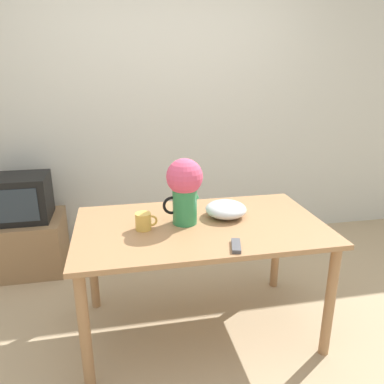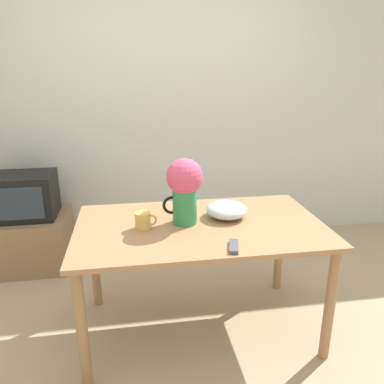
{
  "view_description": "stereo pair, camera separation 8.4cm",
  "coord_description": "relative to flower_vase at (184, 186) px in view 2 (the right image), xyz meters",
  "views": [
    {
      "loc": [
        -0.42,
        -1.82,
        1.66
      ],
      "look_at": [
        0.01,
        0.27,
        0.95
      ],
      "focal_mm": 35.0,
      "sensor_mm": 36.0,
      "label": 1
    },
    {
      "loc": [
        -0.33,
        -1.83,
        1.66
      ],
      "look_at": [
        0.01,
        0.27,
        0.95
      ],
      "focal_mm": 35.0,
      "sensor_mm": 36.0,
      "label": 2
    }
  ],
  "objects": [
    {
      "name": "white_bowl",
      "position": [
        0.27,
        0.05,
        -0.19
      ],
      "size": [
        0.26,
        0.26,
        0.1
      ],
      "color": "silver",
      "rests_on": "table"
    },
    {
      "name": "remote_control",
      "position": [
        0.21,
        -0.38,
        -0.23
      ],
      "size": [
        0.08,
        0.15,
        0.02
      ],
      "color": "#4C4C51",
      "rests_on": "table"
    },
    {
      "name": "table",
      "position": [
        0.09,
        -0.04,
        -0.33
      ],
      "size": [
        1.5,
        0.88,
        0.75
      ],
      "color": "#A3754C",
      "rests_on": "ground_plane"
    },
    {
      "name": "tv_stand",
      "position": [
        -1.21,
        1.03,
        -0.76
      ],
      "size": [
        0.66,
        0.54,
        0.46
      ],
      "color": "#8E6B47",
      "rests_on": "ground_plane"
    },
    {
      "name": "tv_set",
      "position": [
        -1.21,
        1.02,
        -0.35
      ],
      "size": [
        0.51,
        0.39,
        0.37
      ],
      "color": "black",
      "rests_on": "tv_stand"
    },
    {
      "name": "wall_back",
      "position": [
        0.04,
        1.41,
        0.31
      ],
      "size": [
        8.0,
        0.05,
        2.6
      ],
      "color": "silver",
      "rests_on": "ground_plane"
    },
    {
      "name": "coffee_mug",
      "position": [
        -0.25,
        -0.05,
        -0.19
      ],
      "size": [
        0.13,
        0.09,
        0.1
      ],
      "color": "gold",
      "rests_on": "table"
    },
    {
      "name": "ground_plane",
      "position": [
        0.04,
        -0.27,
        -0.99
      ],
      "size": [
        12.0,
        12.0,
        0.0
      ],
      "primitive_type": "plane",
      "color": "tan"
    },
    {
      "name": "flower_vase",
      "position": [
        0.0,
        0.0,
        0.0
      ],
      "size": [
        0.24,
        0.22,
        0.4
      ],
      "color": "#2D844C",
      "rests_on": "table"
    }
  ]
}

